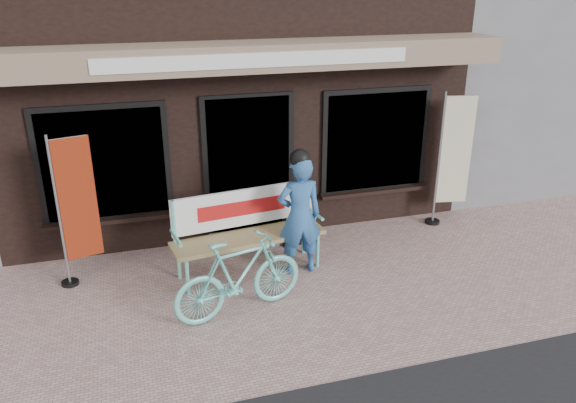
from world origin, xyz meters
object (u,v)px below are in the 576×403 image
object	(u,v)px
person	(300,213)
nobori_cream	(452,158)
nobori_red	(75,208)
menu_stand	(298,215)
bench	(246,225)
bicycle	(239,276)

from	to	relation	value
person	nobori_cream	xyz separation A→B (m)	(2.76, 0.85, 0.26)
nobori_red	menu_stand	distance (m)	3.05
bench	person	distance (m)	0.74
bicycle	nobori_cream	world-z (taller)	nobori_cream
menu_stand	nobori_cream	bearing A→B (deg)	-3.66
person	bench	bearing A→B (deg)	160.13
person	menu_stand	size ratio (longest dim) A/B	1.83
nobori_cream	nobori_red	bearing A→B (deg)	-165.97
nobori_cream	bench	bearing A→B (deg)	-159.26
bench	person	bearing A→B (deg)	-28.61
person	nobori_red	xyz separation A→B (m)	(-2.77, 0.55, 0.19)
bench	nobori_cream	world-z (taller)	nobori_cream
nobori_red	nobori_cream	bearing A→B (deg)	-12.74
nobori_cream	menu_stand	distance (m)	2.61
nobori_red	nobori_cream	xyz separation A→B (m)	(5.52, 0.31, 0.07)
bench	nobori_red	distance (m)	2.16
nobori_red	bicycle	bearing A→B (deg)	-52.27
nobori_cream	menu_stand	xyz separation A→B (m)	(-2.53, -0.08, -0.62)
nobori_cream	menu_stand	world-z (taller)	nobori_cream
person	menu_stand	distance (m)	0.88
bench	nobori_red	world-z (taller)	nobori_red
nobori_red	menu_stand	size ratio (longest dim) A/B	2.14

